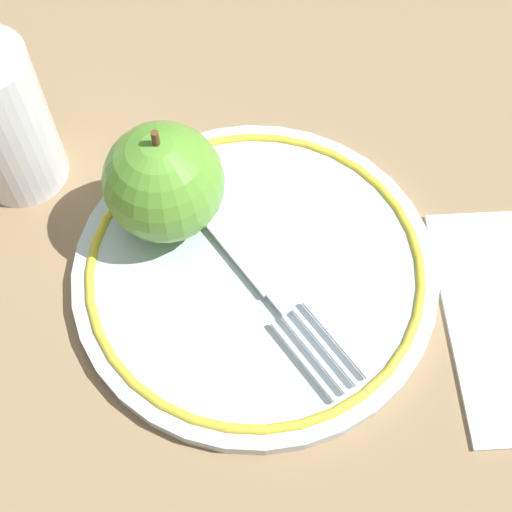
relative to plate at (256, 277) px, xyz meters
name	(u,v)px	position (x,y,z in m)	size (l,w,h in m)	color
ground_plane	(255,275)	(0.00, 0.00, -0.01)	(2.00, 2.00, 0.00)	#927654
plate	(256,277)	(0.00, 0.00, 0.00)	(0.23, 0.23, 0.01)	silver
apple_red_whole	(164,182)	(-0.03, -0.06, 0.04)	(0.08, 0.08, 0.08)	#5C9D33
fork	(259,277)	(0.00, 0.00, 0.01)	(0.14, 0.13, 0.00)	silver
drinking_glass	(2,121)	(-0.06, -0.17, 0.05)	(0.06, 0.06, 0.11)	white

